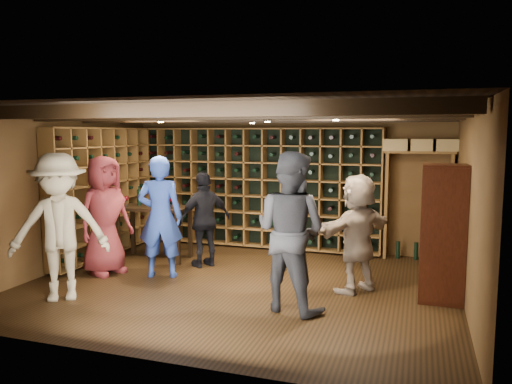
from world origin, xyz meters
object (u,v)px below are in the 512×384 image
(guest_woman_black, at_px, (205,219))
(guest_khaki, at_px, (59,227))
(display_cabinet, at_px, (442,236))
(man_blue_shirt, at_px, (160,217))
(guest_red_floral, at_px, (105,215))
(man_grey_suit, at_px, (290,232))
(tasting_table, at_px, (154,213))
(guest_beige, at_px, (357,233))

(guest_woman_black, distance_m, guest_khaki, 2.37)
(display_cabinet, distance_m, man_blue_shirt, 3.99)
(guest_red_floral, bearing_deg, man_blue_shirt, -63.61)
(man_grey_suit, xyz_separation_m, tasting_table, (-2.84, 1.67, -0.17))
(man_grey_suit, xyz_separation_m, guest_khaki, (-2.93, -0.57, -0.02))
(display_cabinet, distance_m, guest_woman_black, 3.64)
(man_grey_suit, relative_size, guest_beige, 1.20)
(guest_red_floral, height_order, guest_woman_black, guest_red_floral)
(display_cabinet, xyz_separation_m, guest_beige, (-1.08, 0.06, -0.04))
(guest_red_floral, bearing_deg, man_grey_suit, -82.73)
(display_cabinet, xyz_separation_m, guest_khaki, (-4.71, -1.49, 0.10))
(man_blue_shirt, height_order, guest_khaki, guest_khaki)
(tasting_table, bearing_deg, guest_beige, -13.66)
(man_grey_suit, xyz_separation_m, guest_red_floral, (-3.11, 0.65, -0.06))
(man_blue_shirt, bearing_deg, guest_red_floral, -10.74)
(man_blue_shirt, distance_m, guest_woman_black, 0.86)
(display_cabinet, relative_size, tasting_table, 1.41)
(man_blue_shirt, relative_size, guest_khaki, 0.96)
(guest_khaki, relative_size, tasting_table, 1.55)
(guest_khaki, bearing_deg, guest_woman_black, 28.85)
(man_blue_shirt, bearing_deg, guest_woman_black, -136.23)
(display_cabinet, bearing_deg, guest_khaki, -162.46)
(man_blue_shirt, height_order, guest_red_floral, man_blue_shirt)
(man_grey_suit, height_order, guest_khaki, man_grey_suit)
(guest_khaki, bearing_deg, guest_beige, -9.69)
(display_cabinet, relative_size, guest_woman_black, 1.13)
(guest_beige, bearing_deg, guest_red_floral, -49.34)
(guest_woman_black, bearing_deg, tasting_table, -60.62)
(man_blue_shirt, relative_size, guest_woman_black, 1.19)
(man_blue_shirt, height_order, tasting_table, man_blue_shirt)
(display_cabinet, xyz_separation_m, tasting_table, (-4.62, 0.75, -0.05))
(guest_woman_black, distance_m, tasting_table, 1.04)
(man_grey_suit, bearing_deg, guest_red_floral, 6.06)
(guest_khaki, height_order, guest_beige, guest_khaki)
(guest_red_floral, height_order, tasting_table, guest_red_floral)
(guest_woman_black, xyz_separation_m, guest_khaki, (-1.12, -2.08, 0.18))
(man_blue_shirt, bearing_deg, display_cabinet, 164.12)
(man_grey_suit, distance_m, guest_woman_black, 2.37)
(guest_khaki, bearing_deg, guest_red_floral, 65.21)
(man_blue_shirt, xyz_separation_m, guest_beige, (2.91, 0.21, -0.11))
(guest_beige, xyz_separation_m, tasting_table, (-3.54, 0.69, -0.01))
(guest_beige, bearing_deg, guest_khaki, -31.10)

